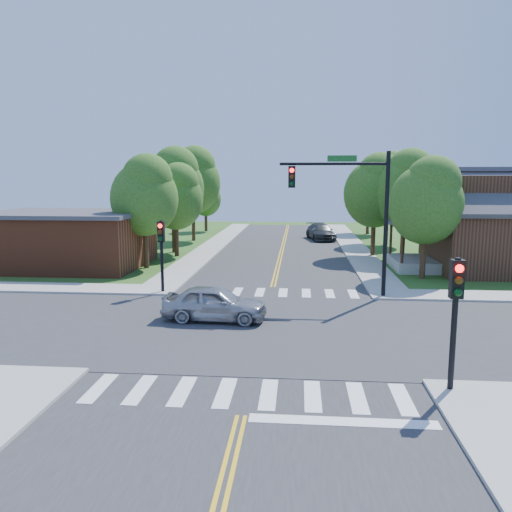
# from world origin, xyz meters

# --- Properties ---
(ground) EXTENTS (100.00, 100.00, 0.00)m
(ground) POSITION_xyz_m (0.00, 0.00, 0.00)
(ground) COLOR #325A1C
(ground) RESTS_ON ground
(road_ns) EXTENTS (10.00, 90.00, 0.04)m
(road_ns) POSITION_xyz_m (0.00, 0.00, 0.02)
(road_ns) COLOR #2D2D30
(road_ns) RESTS_ON ground
(road_ew) EXTENTS (90.00, 10.00, 0.04)m
(road_ew) POSITION_xyz_m (0.00, 0.00, 0.03)
(road_ew) COLOR #2D2D30
(road_ew) RESTS_ON ground
(intersection_patch) EXTENTS (10.20, 10.20, 0.06)m
(intersection_patch) POSITION_xyz_m (0.00, 0.00, 0.00)
(intersection_patch) COLOR #2D2D30
(intersection_patch) RESTS_ON ground
(sidewalk_ne) EXTENTS (40.00, 40.00, 0.14)m
(sidewalk_ne) POSITION_xyz_m (15.82, 15.82, 0.07)
(sidewalk_ne) COLOR #9E9B93
(sidewalk_ne) RESTS_ON ground
(sidewalk_nw) EXTENTS (40.00, 40.00, 0.14)m
(sidewalk_nw) POSITION_xyz_m (-15.82, 15.82, 0.07)
(sidewalk_nw) COLOR #9E9B93
(sidewalk_nw) RESTS_ON ground
(crosswalk_north) EXTENTS (8.85, 2.00, 0.01)m
(crosswalk_north) POSITION_xyz_m (0.00, 6.20, 0.05)
(crosswalk_north) COLOR white
(crosswalk_north) RESTS_ON ground
(crosswalk_south) EXTENTS (8.85, 2.00, 0.01)m
(crosswalk_south) POSITION_xyz_m (0.00, -6.20, 0.05)
(crosswalk_south) COLOR white
(crosswalk_south) RESTS_ON ground
(centerline) EXTENTS (0.30, 90.00, 0.01)m
(centerline) POSITION_xyz_m (0.00, 0.00, 0.05)
(centerline) COLOR yellow
(centerline) RESTS_ON ground
(stop_bar) EXTENTS (4.60, 0.45, 0.09)m
(stop_bar) POSITION_xyz_m (2.50, -7.60, 0.00)
(stop_bar) COLOR white
(stop_bar) RESTS_ON ground
(signal_mast_ne) EXTENTS (5.30, 0.42, 7.20)m
(signal_mast_ne) POSITION_xyz_m (3.91, 5.59, 4.85)
(signal_mast_ne) COLOR black
(signal_mast_ne) RESTS_ON ground
(signal_pole_se) EXTENTS (0.34, 0.42, 3.80)m
(signal_pole_se) POSITION_xyz_m (5.60, -5.62, 2.66)
(signal_pole_se) COLOR black
(signal_pole_se) RESTS_ON ground
(signal_pole_nw) EXTENTS (0.34, 0.42, 3.80)m
(signal_pole_nw) POSITION_xyz_m (-5.60, 5.58, 2.66)
(signal_pole_nw) COLOR black
(signal_pole_nw) RESTS_ON ground
(building_nw) EXTENTS (10.40, 8.40, 3.73)m
(building_nw) POSITION_xyz_m (-14.20, 13.20, 1.88)
(building_nw) COLOR brown
(building_nw) RESTS_ON ground
(tree_e_a) EXTENTS (4.26, 4.05, 7.25)m
(tree_e_a) POSITION_xyz_m (8.83, 10.82, 4.75)
(tree_e_a) COLOR #382314
(tree_e_a) RESTS_ON ground
(tree_e_b) EXTENTS (4.76, 4.52, 8.09)m
(tree_e_b) POSITION_xyz_m (9.07, 17.96, 5.30)
(tree_e_b) COLOR #382314
(tree_e_b) RESTS_ON ground
(tree_e_c) EXTENTS (4.90, 4.66, 8.34)m
(tree_e_c) POSITION_xyz_m (9.32, 26.41, 5.46)
(tree_e_c) COLOR #382314
(tree_e_c) RESTS_ON ground
(tree_e_d) EXTENTS (4.49, 4.27, 7.63)m
(tree_e_d) POSITION_xyz_m (8.87, 35.40, 5.00)
(tree_e_d) COLOR #382314
(tree_e_d) RESTS_ON ground
(tree_w_a) EXTENTS (4.43, 4.21, 7.54)m
(tree_w_a) POSITION_xyz_m (-8.67, 12.99, 4.94)
(tree_w_a) COLOR #382314
(tree_w_a) RESTS_ON ground
(tree_w_b) EXTENTS (4.99, 4.74, 8.48)m
(tree_w_b) POSITION_xyz_m (-8.59, 20.19, 5.55)
(tree_w_b) COLOR #382314
(tree_w_b) RESTS_ON ground
(tree_w_c) EXTENTS (5.31, 5.04, 9.02)m
(tree_w_c) POSITION_xyz_m (-8.65, 28.04, 5.91)
(tree_w_c) COLOR #382314
(tree_w_c) RESTS_ON ground
(tree_w_d) EXTENTS (3.53, 3.35, 5.99)m
(tree_w_d) POSITION_xyz_m (-9.09, 36.85, 3.92)
(tree_w_d) COLOR #382314
(tree_w_d) RESTS_ON ground
(tree_house) EXTENTS (4.62, 4.39, 7.86)m
(tree_house) POSITION_xyz_m (7.10, 19.12, 5.15)
(tree_house) COLOR #382314
(tree_house) RESTS_ON ground
(tree_bldg) EXTENTS (4.19, 3.99, 7.13)m
(tree_bldg) POSITION_xyz_m (-7.91, 18.28, 4.67)
(tree_bldg) COLOR #382314
(tree_bldg) RESTS_ON ground
(car_silver) EXTENTS (2.25, 4.53, 1.47)m
(car_silver) POSITION_xyz_m (-2.08, 0.84, 0.74)
(car_silver) COLOR #A4A6AB
(car_silver) RESTS_ON ground
(car_dgrey) EXTENTS (4.06, 6.01, 1.52)m
(car_dgrey) POSITION_xyz_m (3.50, 29.47, 0.76)
(car_dgrey) COLOR #2C2F31
(car_dgrey) RESTS_ON ground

